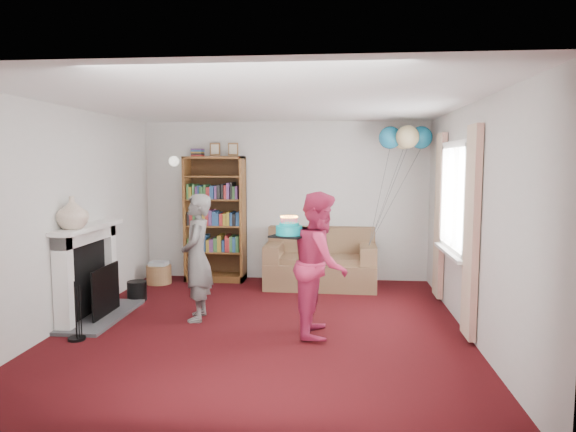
# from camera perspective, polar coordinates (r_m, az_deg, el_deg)

# --- Properties ---
(ground) EXTENTS (5.00, 5.00, 0.00)m
(ground) POSITION_cam_1_polar(r_m,az_deg,el_deg) (5.95, -2.80, -12.30)
(ground) COLOR #320807
(ground) RESTS_ON ground
(wall_back) EXTENTS (4.50, 0.02, 2.50)m
(wall_back) POSITION_cam_1_polar(r_m,az_deg,el_deg) (8.16, -0.34, 1.68)
(wall_back) COLOR silver
(wall_back) RESTS_ON ground
(wall_left) EXTENTS (0.02, 5.00, 2.50)m
(wall_left) POSITION_cam_1_polar(r_m,az_deg,el_deg) (6.41, -23.30, -0.02)
(wall_left) COLOR silver
(wall_left) RESTS_ON ground
(wall_right) EXTENTS (0.02, 5.00, 2.50)m
(wall_right) POSITION_cam_1_polar(r_m,az_deg,el_deg) (5.81, 19.79, -0.46)
(wall_right) COLOR silver
(wall_right) RESTS_ON ground
(ceiling) EXTENTS (4.50, 5.00, 0.01)m
(ceiling) POSITION_cam_1_polar(r_m,az_deg,el_deg) (5.68, -2.94, 12.43)
(ceiling) COLOR white
(ceiling) RESTS_ON wall_back
(fireplace) EXTENTS (0.55, 1.80, 1.12)m
(fireplace) POSITION_cam_1_polar(r_m,az_deg,el_deg) (6.61, -20.91, -6.23)
(fireplace) COLOR #3F3F42
(fireplace) RESTS_ON ground
(window_bay) EXTENTS (0.14, 2.02, 2.20)m
(window_bay) POSITION_cam_1_polar(r_m,az_deg,el_deg) (6.38, 17.96, -0.27)
(window_bay) COLOR white
(window_bay) RESTS_ON ground
(wall_sconce) EXTENTS (0.16, 0.23, 0.16)m
(wall_sconce) POSITION_cam_1_polar(r_m,az_deg,el_deg) (8.36, -12.54, 5.97)
(wall_sconce) COLOR gold
(wall_sconce) RESTS_ON ground
(bookcase) EXTENTS (0.93, 0.42, 2.16)m
(bookcase) POSITION_cam_1_polar(r_m,az_deg,el_deg) (8.17, -8.04, -0.44)
(bookcase) COLOR #472B14
(bookcase) RESTS_ON ground
(sofa) EXTENTS (1.64, 0.87, 0.87)m
(sofa) POSITION_cam_1_polar(r_m,az_deg,el_deg) (7.81, 3.66, -5.36)
(sofa) COLOR brown
(sofa) RESTS_ON ground
(wicker_basket) EXTENTS (0.38, 0.38, 0.34)m
(wicker_basket) POSITION_cam_1_polar(r_m,az_deg,el_deg) (8.20, -14.15, -6.22)
(wicker_basket) COLOR #8E6242
(wicker_basket) RESTS_ON ground
(person_striped) EXTENTS (0.43, 0.59, 1.50)m
(person_striped) POSITION_cam_1_polar(r_m,az_deg,el_deg) (6.17, -10.08, -4.54)
(person_striped) COLOR black
(person_striped) RESTS_ON ground
(person_magenta) EXTENTS (0.60, 0.76, 1.56)m
(person_magenta) POSITION_cam_1_polar(r_m,az_deg,el_deg) (5.57, 3.61, -5.29)
(person_magenta) COLOR #AE2248
(person_magenta) RESTS_ON ground
(birthday_cake) EXTENTS (0.34, 0.34, 0.22)m
(birthday_cake) POSITION_cam_1_polar(r_m,az_deg,el_deg) (5.49, 0.12, -1.61)
(birthday_cake) COLOR black
(birthday_cake) RESTS_ON ground
(balloons) EXTENTS (0.91, 0.77, 1.73)m
(balloons) POSITION_cam_1_polar(r_m,az_deg,el_deg) (7.70, 12.92, 8.49)
(balloons) COLOR #3F3F3F
(balloons) RESTS_ON ground
(mantel_vase) EXTENTS (0.39, 0.39, 0.36)m
(mantel_vase) POSITION_cam_1_polar(r_m,az_deg,el_deg) (6.21, -22.84, 0.35)
(mantel_vase) COLOR beige
(mantel_vase) RESTS_ON fireplace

